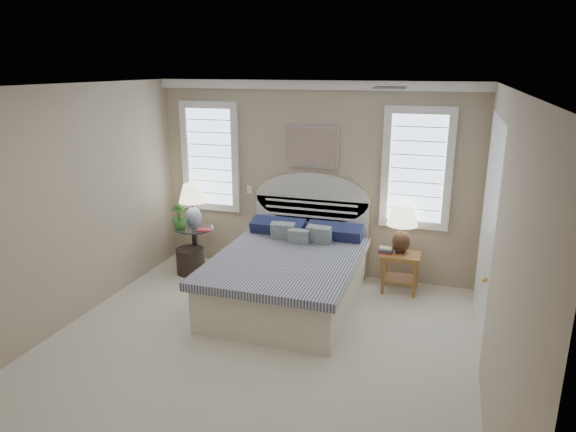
# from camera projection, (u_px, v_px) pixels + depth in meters

# --- Properties ---
(floor) EXTENTS (4.50, 5.00, 0.01)m
(floor) POSITION_uv_depth(u_px,v_px,m) (247.00, 359.00, 5.25)
(floor) COLOR beige
(floor) RESTS_ON ground
(ceiling) EXTENTS (4.50, 5.00, 0.01)m
(ceiling) POSITION_uv_depth(u_px,v_px,m) (241.00, 87.00, 4.49)
(ceiling) COLOR white
(ceiling) RESTS_ON wall_back
(wall_back) EXTENTS (4.50, 0.02, 2.70)m
(wall_back) POSITION_uv_depth(u_px,v_px,m) (313.00, 180.00, 7.15)
(wall_back) COLOR tan
(wall_back) RESTS_ON floor
(wall_left) EXTENTS (0.02, 5.00, 2.70)m
(wall_left) POSITION_uv_depth(u_px,v_px,m) (51.00, 214.00, 5.53)
(wall_left) COLOR tan
(wall_left) RESTS_ON floor
(wall_right) EXTENTS (0.02, 5.00, 2.70)m
(wall_right) POSITION_uv_depth(u_px,v_px,m) (498.00, 260.00, 4.21)
(wall_right) COLOR tan
(wall_right) RESTS_ON floor
(crown_molding) EXTENTS (4.50, 0.08, 0.12)m
(crown_molding) POSITION_uv_depth(u_px,v_px,m) (313.00, 85.00, 6.75)
(crown_molding) COLOR white
(crown_molding) RESTS_ON wall_back
(hvac_vent) EXTENTS (0.30, 0.20, 0.02)m
(hvac_vent) POSITION_uv_depth(u_px,v_px,m) (390.00, 88.00, 4.87)
(hvac_vent) COLOR #B2B2B2
(hvac_vent) RESTS_ON ceiling
(switch_plate) EXTENTS (0.08, 0.01, 0.12)m
(switch_plate) POSITION_uv_depth(u_px,v_px,m) (250.00, 189.00, 7.47)
(switch_plate) COLOR white
(switch_plate) RESTS_ON wall_back
(window_left) EXTENTS (0.90, 0.06, 1.60)m
(window_left) POSITION_uv_depth(u_px,v_px,m) (211.00, 157.00, 7.52)
(window_left) COLOR #ADC1DB
(window_left) RESTS_ON wall_back
(window_right) EXTENTS (0.90, 0.06, 1.60)m
(window_right) POSITION_uv_depth(u_px,v_px,m) (417.00, 169.00, 6.65)
(window_right) COLOR #ADC1DB
(window_right) RESTS_ON wall_back
(painting) EXTENTS (0.74, 0.04, 0.58)m
(painting) POSITION_uv_depth(u_px,v_px,m) (313.00, 147.00, 6.98)
(painting) COLOR silver
(painting) RESTS_ON wall_back
(closet_door) EXTENTS (0.02, 1.80, 2.40)m
(closet_door) POSITION_uv_depth(u_px,v_px,m) (486.00, 233.00, 5.35)
(closet_door) COLOR white
(closet_door) RESTS_ON floor
(bed) EXTENTS (1.72, 2.28, 1.47)m
(bed) POSITION_uv_depth(u_px,v_px,m) (290.00, 272.00, 6.47)
(bed) COLOR silver
(bed) RESTS_ON floor
(side_table_left) EXTENTS (0.56, 0.56, 0.63)m
(side_table_left) POSITION_uv_depth(u_px,v_px,m) (195.00, 243.00, 7.50)
(side_table_left) COLOR black
(side_table_left) RESTS_ON floor
(nightstand_right) EXTENTS (0.50, 0.40, 0.53)m
(nightstand_right) POSITION_uv_depth(u_px,v_px,m) (401.00, 264.00, 6.72)
(nightstand_right) COLOR olive
(nightstand_right) RESTS_ON floor
(floor_pot) EXTENTS (0.46, 0.46, 0.37)m
(floor_pot) POSITION_uv_depth(u_px,v_px,m) (191.00, 261.00, 7.38)
(floor_pot) COLOR black
(floor_pot) RESTS_ON floor
(lamp_left) EXTENTS (0.40, 0.40, 0.64)m
(lamp_left) POSITION_uv_depth(u_px,v_px,m) (193.00, 201.00, 7.38)
(lamp_left) COLOR silver
(lamp_left) RESTS_ON side_table_left
(lamp_right) EXTENTS (0.44, 0.44, 0.65)m
(lamp_right) POSITION_uv_depth(u_px,v_px,m) (402.00, 223.00, 6.62)
(lamp_right) COLOR black
(lamp_right) RESTS_ON nightstand_right
(potted_plant) EXTENTS (0.28, 0.28, 0.37)m
(potted_plant) POSITION_uv_depth(u_px,v_px,m) (179.00, 217.00, 7.29)
(potted_plant) COLOR #2B6729
(potted_plant) RESTS_ON side_table_left
(books_left) EXTENTS (0.24, 0.20, 0.03)m
(books_left) POSITION_uv_depth(u_px,v_px,m) (204.00, 230.00, 7.28)
(books_left) COLOR #A52931
(books_left) RESTS_ON side_table_left
(books_right) EXTENTS (0.19, 0.14, 0.07)m
(books_right) POSITION_uv_depth(u_px,v_px,m) (386.00, 250.00, 6.70)
(books_right) COLOR #A52931
(books_right) RESTS_ON nightstand_right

